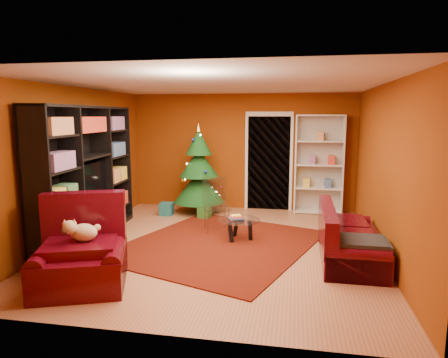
% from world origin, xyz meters
% --- Properties ---
extents(floor, '(5.00, 5.50, 0.05)m').
position_xyz_m(floor, '(0.00, 0.00, -0.03)').
color(floor, '#A36240').
rests_on(floor, ground).
extents(ceiling, '(5.00, 5.50, 0.05)m').
position_xyz_m(ceiling, '(0.00, 0.00, 2.62)').
color(ceiling, silver).
rests_on(ceiling, wall_back).
extents(wall_back, '(5.00, 0.05, 2.60)m').
position_xyz_m(wall_back, '(0.00, 2.77, 1.30)').
color(wall_back, '#88390A').
rests_on(wall_back, ground).
extents(wall_left, '(0.05, 5.50, 2.60)m').
position_xyz_m(wall_left, '(-2.52, 0.00, 1.30)').
color(wall_left, '#88390A').
rests_on(wall_left, ground).
extents(wall_right, '(0.05, 5.50, 2.60)m').
position_xyz_m(wall_right, '(2.52, 0.00, 1.30)').
color(wall_right, '#88390A').
rests_on(wall_right, ground).
extents(doorway, '(1.06, 0.60, 2.16)m').
position_xyz_m(doorway, '(0.60, 2.73, 1.05)').
color(doorway, black).
rests_on(doorway, floor).
extents(rug, '(3.68, 3.96, 0.02)m').
position_xyz_m(rug, '(-0.03, 0.06, 0.01)').
color(rug, '#551409').
rests_on(rug, floor).
extents(media_unit, '(0.60, 2.99, 2.28)m').
position_xyz_m(media_unit, '(-2.27, -0.04, 1.14)').
color(media_unit, black).
rests_on(media_unit, floor).
extents(christmas_tree, '(1.16, 1.16, 1.97)m').
position_xyz_m(christmas_tree, '(-0.87, 2.15, 0.96)').
color(christmas_tree, '#104116').
rests_on(christmas_tree, floor).
extents(gift_box_teal, '(0.28, 0.28, 0.27)m').
position_xyz_m(gift_box_teal, '(-1.51, 1.82, 0.13)').
color(gift_box_teal, '#175C66').
rests_on(gift_box_teal, floor).
extents(gift_box_green, '(0.27, 0.27, 0.23)m').
position_xyz_m(gift_box_green, '(-0.65, 1.69, 0.12)').
color(gift_box_green, '#297123').
rests_on(gift_box_green, floor).
extents(gift_box_red, '(0.26, 0.26, 0.21)m').
position_xyz_m(gift_box_red, '(-0.76, 2.34, 0.10)').
color(gift_box_red, maroon).
rests_on(gift_box_red, floor).
extents(white_bookshelf, '(1.02, 0.39, 2.19)m').
position_xyz_m(white_bookshelf, '(1.69, 2.57, 1.07)').
color(white_bookshelf, white).
rests_on(white_bookshelf, floor).
extents(armchair, '(1.49, 1.49, 0.91)m').
position_xyz_m(armchair, '(-1.42, -1.83, 0.46)').
color(armchair, '#3A040E').
rests_on(armchair, rug).
extents(dog, '(0.48, 0.42, 0.30)m').
position_xyz_m(dog, '(-1.39, -1.77, 0.68)').
color(dog, beige).
rests_on(dog, armchair).
extents(sofa, '(0.87, 1.88, 0.80)m').
position_xyz_m(sofa, '(2.02, -0.27, 0.40)').
color(sofa, '#3A040E').
rests_on(sofa, rug).
extents(coffee_table, '(0.95, 0.95, 0.45)m').
position_xyz_m(coffee_table, '(0.27, 0.35, 0.19)').
color(coffee_table, gray).
rests_on(coffee_table, rug).
extents(acrylic_chair, '(0.61, 0.64, 0.90)m').
position_xyz_m(acrylic_chair, '(-0.20, 0.76, 0.45)').
color(acrylic_chair, '#66605B').
rests_on(acrylic_chair, rug).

